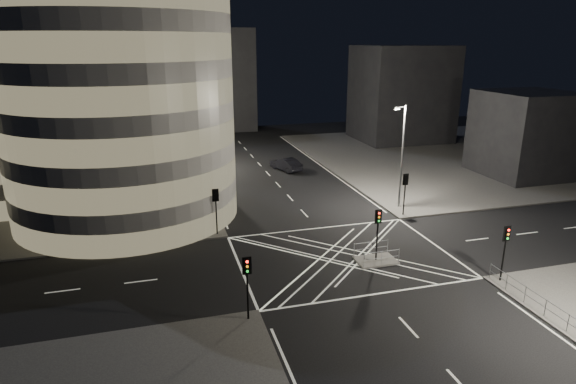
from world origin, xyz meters
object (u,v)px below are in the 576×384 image
object	(u,v)px
traffic_signal_island	(378,225)
street_lamp_left_far	(185,127)
traffic_signal_nr	(505,243)
street_lamp_right_far	(402,153)
traffic_signal_nl	(247,276)
sedan	(286,164)
traffic_signal_fl	(216,203)
traffic_signal_fr	(405,186)
central_island	(376,260)
street_lamp_left_near	(200,159)

from	to	relation	value
traffic_signal_island	street_lamp_left_far	world-z (taller)	street_lamp_left_far
traffic_signal_nr	street_lamp_right_far	distance (m)	16.03
traffic_signal_nl	sedan	distance (m)	34.70
traffic_signal_fl	street_lamp_left_far	distance (m)	23.36
traffic_signal_fr	traffic_signal_island	size ratio (longest dim) A/B	1.00
central_island	traffic_signal_nl	world-z (taller)	traffic_signal_nl
traffic_signal_island	sedan	xyz separation A→B (m)	(0.58, 27.41, -2.10)
traffic_signal_fr	street_lamp_left_far	distance (m)	29.63
traffic_signal_nl	sedan	size ratio (longest dim) A/B	0.81
traffic_signal_nl	traffic_signal_island	distance (m)	12.03
traffic_signal_island	traffic_signal_fl	bearing A→B (deg)	142.46
central_island	street_lamp_left_far	size ratio (longest dim) A/B	0.30
street_lamp_left_near	street_lamp_left_far	bearing A→B (deg)	90.00
traffic_signal_island	street_lamp_right_far	distance (m)	13.13
traffic_signal_nl	traffic_signal_nr	world-z (taller)	same
traffic_signal_fl	sedan	xyz separation A→B (m)	(11.38, 19.11, -2.10)
traffic_signal_nr	street_lamp_left_far	bearing A→B (deg)	116.36
traffic_signal_nl	sedan	bearing A→B (deg)	70.82
traffic_signal_nl	street_lamp_right_far	xyz separation A→B (m)	(18.24, 15.80, 2.63)
traffic_signal_nr	street_lamp_left_near	size ratio (longest dim) A/B	0.40
street_lamp_left_far	traffic_signal_fr	bearing A→B (deg)	-51.83
street_lamp_right_far	sedan	xyz separation A→B (m)	(-6.86, 16.91, -4.72)
traffic_signal_fl	traffic_signal_island	distance (m)	13.62
central_island	traffic_signal_nl	xyz separation A→B (m)	(-10.80, -5.30, 2.84)
traffic_signal_island	traffic_signal_nr	bearing A→B (deg)	-37.93
traffic_signal_nr	street_lamp_right_far	size ratio (longest dim) A/B	0.40
traffic_signal_fr	traffic_signal_nr	bearing A→B (deg)	-90.00
traffic_signal_fl	street_lamp_left_far	world-z (taller)	street_lamp_left_far
traffic_signal_nr	street_lamp_left_far	size ratio (longest dim) A/B	0.40
traffic_signal_nl	traffic_signal_fr	xyz separation A→B (m)	(17.60, 13.60, 0.00)
street_lamp_left_near	traffic_signal_fl	bearing A→B (deg)	-83.03
traffic_signal_nl	street_lamp_left_near	xyz separation A→B (m)	(-0.64, 18.80, 2.63)
traffic_signal_nr	street_lamp_right_far	bearing A→B (deg)	87.70
street_lamp_left_near	street_lamp_right_far	world-z (taller)	same
street_lamp_left_far	sedan	distance (m)	13.54
traffic_signal_nr	street_lamp_right_far	world-z (taller)	street_lamp_right_far
traffic_signal_fl	street_lamp_left_near	bearing A→B (deg)	96.97
traffic_signal_fr	traffic_signal_nr	size ratio (longest dim) A/B	1.00
street_lamp_left_near	traffic_signal_nr	bearing A→B (deg)	-45.87
traffic_signal_fl	traffic_signal_island	world-z (taller)	same
traffic_signal_fr	traffic_signal_island	world-z (taller)	same
street_lamp_left_far	sedan	bearing A→B (deg)	-18.80
traffic_signal_fr	street_lamp_right_far	bearing A→B (deg)	73.89
traffic_signal_nr	street_lamp_left_near	world-z (taller)	street_lamp_left_near
street_lamp_left_near	sedan	distance (m)	18.98
central_island	traffic_signal_fl	distance (m)	13.91
traffic_signal_nl	traffic_signal_island	size ratio (longest dim) A/B	1.00
street_lamp_left_near	street_lamp_left_far	world-z (taller)	same
traffic_signal_fl	street_lamp_right_far	world-z (taller)	street_lamp_right_far
sedan	central_island	bearing A→B (deg)	68.44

